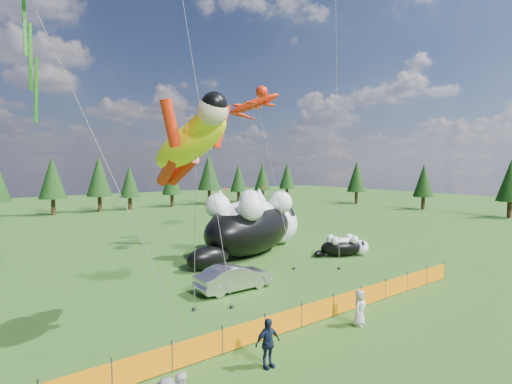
% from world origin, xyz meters
% --- Properties ---
extents(ground, '(160.00, 160.00, 0.00)m').
position_xyz_m(ground, '(0.00, 0.00, 0.00)').
color(ground, '#0F380A').
rests_on(ground, ground).
extents(safety_fence, '(22.06, 0.06, 1.10)m').
position_xyz_m(safety_fence, '(0.00, -3.00, 0.50)').
color(safety_fence, '#262626').
rests_on(safety_fence, ground).
extents(tree_line, '(90.00, 4.00, 8.00)m').
position_xyz_m(tree_line, '(0.00, 45.00, 4.00)').
color(tree_line, black).
rests_on(tree_line, ground).
extents(festival_tents, '(50.00, 3.20, 2.80)m').
position_xyz_m(festival_tents, '(11.00, 40.00, 1.40)').
color(festival_tents, white).
rests_on(festival_tents, ground).
extents(cat_large, '(12.78, 8.18, 4.84)m').
position_xyz_m(cat_large, '(6.12, 9.87, 2.30)').
color(cat_large, black).
rests_on(cat_large, ground).
extents(cat_small, '(4.15, 2.86, 1.60)m').
position_xyz_m(cat_small, '(10.92, 4.75, 0.76)').
color(cat_small, black).
rests_on(cat_small, ground).
extents(car, '(4.41, 1.58, 1.45)m').
position_xyz_m(car, '(-0.44, 2.96, 0.72)').
color(car, silver).
rests_on(car, ground).
extents(spectator_c, '(1.03, 0.57, 1.72)m').
position_xyz_m(spectator_c, '(-4.24, -4.72, 0.86)').
color(spectator_c, '#141E37').
rests_on(spectator_c, ground).
extents(spectator_e, '(0.88, 0.71, 1.58)m').
position_xyz_m(spectator_e, '(1.18, -4.36, 0.79)').
color(spectator_e, beige).
rests_on(spectator_e, ground).
extents(superhero_kite, '(5.69, 5.95, 10.17)m').
position_xyz_m(superhero_kite, '(-4.57, 0.18, 7.88)').
color(superhero_kite, '#FFF10D').
rests_on(superhero_kite, ground).
extents(gecko_kite, '(7.22, 12.70, 15.61)m').
position_xyz_m(gecko_kite, '(8.76, 13.29, 12.28)').
color(gecko_kite, red).
rests_on(gecko_kite, ground).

